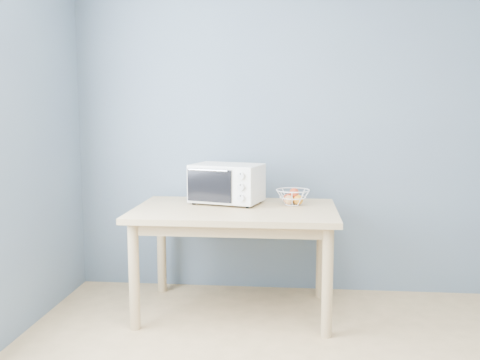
# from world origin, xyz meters

# --- Properties ---
(room) EXTENTS (4.01, 4.51, 2.61)m
(room) POSITION_xyz_m (0.00, 0.00, 1.30)
(room) COLOR tan
(room) RESTS_ON ground
(dining_table) EXTENTS (1.40, 0.90, 0.75)m
(dining_table) POSITION_xyz_m (-0.68, 1.70, 0.65)
(dining_table) COLOR tan
(dining_table) RESTS_ON ground
(toaster_oven) EXTENTS (0.56, 0.45, 0.29)m
(toaster_oven) POSITION_xyz_m (-0.78, 1.88, 0.90)
(toaster_oven) COLOR silver
(toaster_oven) RESTS_ON dining_table
(fruit_basket) EXTENTS (0.26, 0.26, 0.12)m
(fruit_basket) POSITION_xyz_m (-0.28, 1.85, 0.81)
(fruit_basket) COLOR white
(fruit_basket) RESTS_ON dining_table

